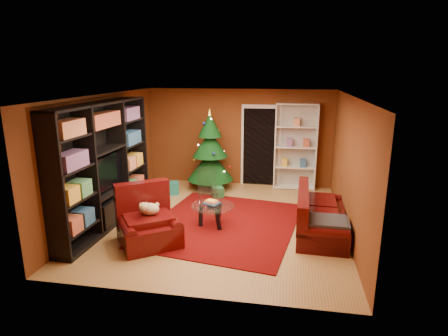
% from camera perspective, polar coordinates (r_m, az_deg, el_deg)
% --- Properties ---
extents(floor, '(5.00, 5.50, 0.05)m').
position_cam_1_polar(floor, '(7.96, -0.50, -8.23)').
color(floor, '#A57940').
rests_on(floor, ground).
extents(ceiling, '(5.00, 5.50, 0.05)m').
position_cam_1_polar(ceiling, '(7.35, -0.55, 11.17)').
color(ceiling, silver).
rests_on(ceiling, wall_back).
extents(wall_back, '(5.00, 0.05, 2.60)m').
position_cam_1_polar(wall_back, '(10.23, 2.30, 4.68)').
color(wall_back, brown).
rests_on(wall_back, ground).
extents(wall_left, '(0.05, 5.50, 2.60)m').
position_cam_1_polar(wall_left, '(8.37, -17.80, 1.73)').
color(wall_left, brown).
rests_on(wall_left, ground).
extents(wall_right, '(0.05, 5.50, 2.60)m').
position_cam_1_polar(wall_right, '(7.52, 18.76, 0.24)').
color(wall_right, brown).
rests_on(wall_right, ground).
extents(doorway, '(1.06, 0.60, 2.16)m').
position_cam_1_polar(doorway, '(10.17, 5.61, 3.13)').
color(doorway, black).
rests_on(doorway, floor).
extents(rug, '(3.31, 3.70, 0.02)m').
position_cam_1_polar(rug, '(7.79, -0.04, -8.49)').
color(rug, '#5E0707').
rests_on(rug, floor).
extents(media_unit, '(0.60, 3.26, 2.49)m').
position_cam_1_polar(media_unit, '(7.78, -18.02, 0.33)').
color(media_unit, black).
rests_on(media_unit, floor).
extents(christmas_tree, '(1.36, 1.36, 2.17)m').
position_cam_1_polar(christmas_tree, '(9.78, -2.14, 2.73)').
color(christmas_tree, black).
rests_on(christmas_tree, floor).
extents(gift_box_teal, '(0.40, 0.40, 0.31)m').
position_cam_1_polar(gift_box_teal, '(9.66, -7.87, -3.05)').
color(gift_box_teal, '#1A776D').
rests_on(gift_box_teal, floor).
extents(gift_box_green, '(0.35, 0.35, 0.27)m').
position_cam_1_polar(gift_box_green, '(9.31, -0.93, -3.75)').
color(gift_box_green, '#216332').
rests_on(gift_box_green, floor).
extents(gift_box_red, '(0.26, 0.26, 0.23)m').
position_cam_1_polar(gift_box_red, '(10.52, -4.64, -1.69)').
color(gift_box_red, maroon).
rests_on(gift_box_red, floor).
extents(white_bookshelf, '(1.08, 0.40, 2.32)m').
position_cam_1_polar(white_bookshelf, '(9.97, 10.83, 3.17)').
color(white_bookshelf, white).
rests_on(white_bookshelf, floor).
extents(armchair, '(1.54, 1.54, 0.87)m').
position_cam_1_polar(armchair, '(6.95, -11.41, -7.98)').
color(armchair, '#3E0708').
rests_on(armchair, rug).
extents(dog, '(0.50, 0.48, 0.28)m').
position_cam_1_polar(dog, '(6.93, -11.20, -6.16)').
color(dog, beige).
rests_on(dog, armchair).
extents(sofa, '(0.97, 2.02, 0.86)m').
position_cam_1_polar(sofa, '(7.51, 14.62, -6.45)').
color(sofa, '#3E0708').
rests_on(sofa, rug).
extents(coffee_table, '(1.15, 1.15, 0.55)m').
position_cam_1_polar(coffee_table, '(7.62, -1.75, -7.25)').
color(coffee_table, gray).
rests_on(coffee_table, rug).
extents(acrylic_chair, '(0.55, 0.58, 0.85)m').
position_cam_1_polar(acrylic_chair, '(8.45, -2.49, -3.60)').
color(acrylic_chair, '#66605B').
rests_on(acrylic_chair, rug).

